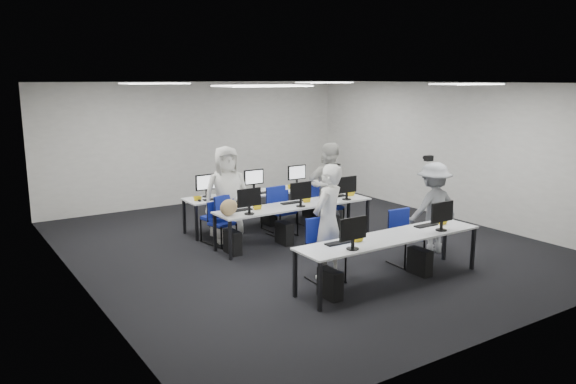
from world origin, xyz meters
TOP-DOWN VIEW (x-y plane):
  - room at (0.00, 0.00)m, footprint 9.00×9.02m
  - ceiling_panels at (0.00, 0.00)m, footprint 5.20×4.60m
  - desk_front at (0.00, -2.40)m, footprint 3.20×0.70m
  - desk_mid at (0.00, 0.20)m, footprint 3.20×0.70m
  - desk_back at (0.00, 1.60)m, footprint 3.20×0.70m
  - equipment_front at (-0.19, -2.42)m, footprint 2.51×0.41m
  - equipment_mid at (-0.19, 0.18)m, footprint 2.91×0.41m
  - equipment_back at (0.19, 1.62)m, footprint 2.91×0.41m
  - chair_0 at (-0.79, -1.79)m, footprint 0.51×0.55m
  - chair_1 at (0.81, -1.91)m, footprint 0.48×0.52m
  - chair_2 at (-1.27, 0.79)m, footprint 0.48×0.51m
  - chair_3 at (0.04, 0.74)m, footprint 0.50×0.54m
  - chair_4 at (1.21, 0.67)m, footprint 0.50×0.53m
  - chair_5 at (-1.26, 0.98)m, footprint 0.57×0.60m
  - chair_6 at (0.13, 1.15)m, footprint 0.43×0.46m
  - chair_7 at (1.00, 1.06)m, footprint 0.48×0.52m
  - handbag at (-1.45, 0.13)m, footprint 0.40×0.32m
  - student_0 at (-0.65, -1.68)m, footprint 0.78×0.66m
  - student_1 at (1.23, 0.80)m, footprint 0.89×0.71m
  - student_2 at (-1.04, 0.99)m, footprint 1.00×0.76m
  - student_3 at (1.20, 0.85)m, footprint 1.01×0.63m
  - photographer at (1.67, -1.70)m, footprint 1.11×0.71m
  - dslr_camera at (1.69, -1.52)m, footprint 0.16×0.19m

SIDE VIEW (x-z plane):
  - chair_2 at x=-1.27m, z-range -0.15..0.67m
  - chair_6 at x=0.13m, z-range -0.16..0.70m
  - chair_4 at x=1.21m, z-range -0.16..0.71m
  - chair_1 at x=0.81m, z-range -0.17..0.75m
  - chair_5 at x=-1.26m, z-range -0.17..0.77m
  - chair_3 at x=0.04m, z-range -0.18..0.78m
  - chair_0 at x=-0.79m, z-range -0.18..0.79m
  - chair_7 at x=1.00m, z-range -0.18..0.79m
  - equipment_mid at x=-0.19m, z-range -0.24..0.95m
  - equipment_back at x=0.19m, z-range -0.24..0.95m
  - equipment_front at x=-0.19m, z-range -0.24..0.95m
  - desk_front at x=0.00m, z-range 0.32..1.05m
  - desk_mid at x=0.00m, z-range 0.32..1.05m
  - desk_back at x=0.00m, z-range 0.32..1.05m
  - student_3 at x=1.20m, z-range 0.00..1.60m
  - photographer at x=1.67m, z-range 0.00..1.64m
  - handbag at x=-1.45m, z-range 0.73..1.02m
  - student_1 at x=1.23m, z-range 0.00..1.77m
  - student_0 at x=-0.65m, z-range 0.00..1.80m
  - student_2 at x=-1.04m, z-range 0.00..1.83m
  - room at x=0.00m, z-range 0.00..3.00m
  - dslr_camera at x=1.69m, z-range 1.64..1.74m
  - ceiling_panels at x=0.00m, z-range 2.98..2.99m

